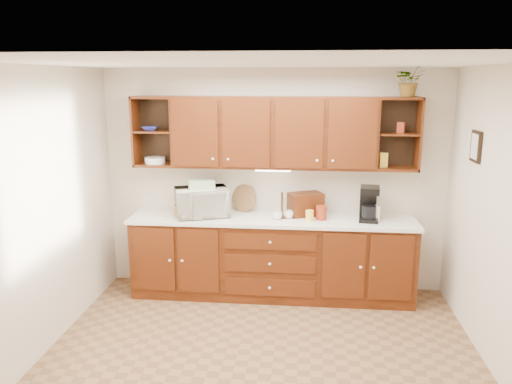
% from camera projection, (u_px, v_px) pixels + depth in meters
% --- Properties ---
extents(floor, '(4.00, 4.00, 0.00)m').
position_uv_depth(floor, '(261.00, 362.00, 4.48)').
color(floor, brown).
rests_on(floor, ground).
extents(ceiling, '(4.00, 4.00, 0.00)m').
position_uv_depth(ceiling, '(261.00, 63.00, 3.90)').
color(ceiling, white).
rests_on(ceiling, back_wall).
extents(back_wall, '(4.00, 0.00, 4.00)m').
position_uv_depth(back_wall, '(274.00, 181.00, 5.89)').
color(back_wall, beige).
rests_on(back_wall, floor).
extents(left_wall, '(0.00, 3.50, 3.50)m').
position_uv_depth(left_wall, '(34.00, 216.00, 4.38)').
color(left_wall, beige).
rests_on(left_wall, floor).
extents(right_wall, '(0.00, 3.50, 3.50)m').
position_uv_depth(right_wall, '(509.00, 229.00, 4.00)').
color(right_wall, beige).
rests_on(right_wall, floor).
extents(base_cabinets, '(3.20, 0.60, 0.90)m').
position_uv_depth(base_cabinets, '(272.00, 258.00, 5.78)').
color(base_cabinets, black).
rests_on(base_cabinets, floor).
extents(countertop, '(3.24, 0.64, 0.04)m').
position_uv_depth(countertop, '(272.00, 219.00, 5.67)').
color(countertop, white).
rests_on(countertop, base_cabinets).
extents(upper_cabinets, '(3.20, 0.33, 0.80)m').
position_uv_depth(upper_cabinets, '(274.00, 132.00, 5.60)').
color(upper_cabinets, black).
rests_on(upper_cabinets, back_wall).
extents(undercabinet_light, '(0.40, 0.05, 0.02)m').
position_uv_depth(undercabinet_light, '(273.00, 170.00, 5.64)').
color(undercabinet_light, white).
rests_on(undercabinet_light, upper_cabinets).
extents(framed_picture, '(0.03, 0.24, 0.30)m').
position_uv_depth(framed_picture, '(476.00, 146.00, 4.75)').
color(framed_picture, black).
rests_on(framed_picture, right_wall).
extents(wicker_basket, '(0.26, 0.26, 0.14)m').
position_uv_depth(wicker_basket, '(186.00, 210.00, 5.71)').
color(wicker_basket, olive).
rests_on(wicker_basket, countertop).
extents(microwave, '(0.69, 0.58, 0.33)m').
position_uv_depth(microwave, '(202.00, 202.00, 5.70)').
color(microwave, beige).
rests_on(microwave, countertop).
extents(towel_stack, '(0.34, 0.29, 0.09)m').
position_uv_depth(towel_stack, '(201.00, 184.00, 5.65)').
color(towel_stack, '#DEE46B').
rests_on(towel_stack, microwave).
extents(wine_bottle, '(0.09, 0.09, 0.32)m').
position_uv_depth(wine_bottle, '(223.00, 199.00, 5.87)').
color(wine_bottle, black).
rests_on(wine_bottle, countertop).
extents(woven_tray, '(0.33, 0.21, 0.32)m').
position_uv_depth(woven_tray, '(244.00, 210.00, 5.94)').
color(woven_tray, olive).
rests_on(woven_tray, countertop).
extents(bread_box, '(0.44, 0.37, 0.26)m').
position_uv_depth(bread_box, '(306.00, 204.00, 5.73)').
color(bread_box, black).
rests_on(bread_box, countertop).
extents(mug_tree, '(0.25, 0.26, 0.30)m').
position_uv_depth(mug_tree, '(282.00, 214.00, 5.65)').
color(mug_tree, black).
rests_on(mug_tree, countertop).
extents(canister_red, '(0.14, 0.14, 0.16)m').
position_uv_depth(canister_red, '(321.00, 213.00, 5.57)').
color(canister_red, maroon).
rests_on(canister_red, countertop).
extents(canister_white, '(0.10, 0.10, 0.17)m').
position_uv_depth(canister_white, '(377.00, 213.00, 5.52)').
color(canister_white, white).
rests_on(canister_white, countertop).
extents(canister_yellow, '(0.10, 0.10, 0.12)m').
position_uv_depth(canister_yellow, '(310.00, 216.00, 5.51)').
color(canister_yellow, yellow).
rests_on(canister_yellow, countertop).
extents(coffee_maker, '(0.24, 0.29, 0.39)m').
position_uv_depth(coffee_maker, '(369.00, 204.00, 5.52)').
color(coffee_maker, black).
rests_on(coffee_maker, countertop).
extents(bowl_stack, '(0.22, 0.22, 0.05)m').
position_uv_depth(bowl_stack, '(150.00, 129.00, 5.70)').
color(bowl_stack, navy).
rests_on(bowl_stack, upper_cabinets).
extents(plate_stack, '(0.24, 0.24, 0.07)m').
position_uv_depth(plate_stack, '(155.00, 160.00, 5.78)').
color(plate_stack, white).
rests_on(plate_stack, upper_cabinets).
extents(pantry_box_yellow, '(0.10, 0.09, 0.16)m').
position_uv_depth(pantry_box_yellow, '(383.00, 160.00, 5.54)').
color(pantry_box_yellow, yellow).
rests_on(pantry_box_yellow, upper_cabinets).
extents(pantry_box_red, '(0.10, 0.09, 0.12)m').
position_uv_depth(pantry_box_red, '(401.00, 128.00, 5.44)').
color(pantry_box_red, maroon).
rests_on(pantry_box_red, upper_cabinets).
extents(potted_plant, '(0.32, 0.28, 0.35)m').
position_uv_depth(potted_plant, '(410.00, 80.00, 5.27)').
color(potted_plant, '#999999').
rests_on(potted_plant, upper_cabinets).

